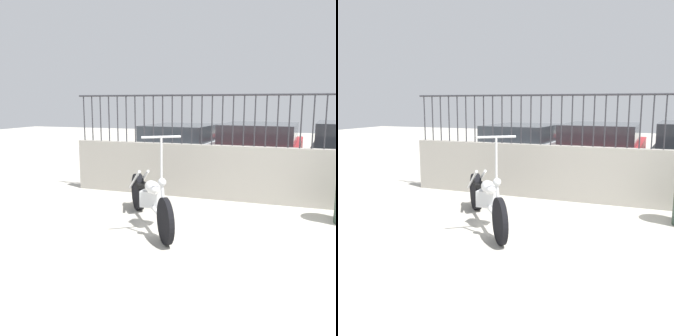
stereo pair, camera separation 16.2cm
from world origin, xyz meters
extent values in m
plane|color=#B7B2A5|center=(0.00, 0.00, 0.00)|extent=(40.00, 40.00, 0.00)
cube|color=#9E998E|center=(0.00, 2.47, 0.51)|extent=(9.16, 0.18, 1.03)
cylinder|color=#2D2D33|center=(-4.48, 2.47, 1.49)|extent=(0.02, 0.02, 0.93)
cylinder|color=#2D2D33|center=(-4.29, 2.47, 1.49)|extent=(0.02, 0.02, 0.93)
cylinder|color=#2D2D33|center=(-4.09, 2.47, 1.49)|extent=(0.02, 0.02, 0.93)
cylinder|color=#2D2D33|center=(-3.90, 2.47, 1.49)|extent=(0.02, 0.02, 0.93)
cylinder|color=#2D2D33|center=(-3.70, 2.47, 1.49)|extent=(0.02, 0.02, 0.93)
cylinder|color=#2D2D33|center=(-3.51, 2.47, 1.49)|extent=(0.02, 0.02, 0.93)
cylinder|color=#2D2D33|center=(-3.31, 2.47, 1.49)|extent=(0.02, 0.02, 0.93)
cylinder|color=#2D2D33|center=(-3.12, 2.47, 1.49)|extent=(0.02, 0.02, 0.93)
cylinder|color=#2D2D33|center=(-2.92, 2.47, 1.49)|extent=(0.02, 0.02, 0.93)
cylinder|color=#2D2D33|center=(-2.73, 2.47, 1.49)|extent=(0.02, 0.02, 0.93)
cylinder|color=#2D2D33|center=(-2.53, 2.47, 1.49)|extent=(0.02, 0.02, 0.93)
cylinder|color=#2D2D33|center=(-2.34, 2.47, 1.49)|extent=(0.02, 0.02, 0.93)
cylinder|color=#2D2D33|center=(-2.14, 2.47, 1.49)|extent=(0.02, 0.02, 0.93)
cylinder|color=#2D2D33|center=(-1.95, 2.47, 1.49)|extent=(0.02, 0.02, 0.93)
cylinder|color=#2D2D33|center=(-1.75, 2.47, 1.49)|extent=(0.02, 0.02, 0.93)
cylinder|color=#2D2D33|center=(-1.56, 2.47, 1.49)|extent=(0.02, 0.02, 0.93)
cylinder|color=#2D2D33|center=(-1.36, 2.47, 1.49)|extent=(0.02, 0.02, 0.93)
cylinder|color=#2D2D33|center=(-1.17, 2.47, 1.49)|extent=(0.02, 0.02, 0.93)
cylinder|color=#2D2D33|center=(-0.97, 2.47, 1.49)|extent=(0.02, 0.02, 0.93)
cylinder|color=#2D2D33|center=(-0.78, 2.47, 1.49)|extent=(0.02, 0.02, 0.93)
cylinder|color=#2D2D33|center=(-0.58, 2.47, 1.49)|extent=(0.02, 0.02, 0.93)
cylinder|color=#2D2D33|center=(-0.39, 2.47, 1.49)|extent=(0.02, 0.02, 0.93)
cylinder|color=#2D2D33|center=(-0.19, 2.47, 1.49)|extent=(0.02, 0.02, 0.93)
cylinder|color=#2D2D33|center=(0.00, 2.47, 1.49)|extent=(0.02, 0.02, 0.93)
cylinder|color=#2D2D33|center=(0.19, 2.47, 1.49)|extent=(0.02, 0.02, 0.93)
cylinder|color=#2D2D33|center=(0.00, 2.47, 1.94)|extent=(9.16, 0.04, 0.04)
cylinder|color=black|center=(-1.76, -0.04, 0.31)|extent=(0.42, 0.53, 0.61)
cylinder|color=black|center=(-2.75, 1.32, 0.31)|extent=(0.46, 0.57, 0.62)
cylinder|color=silver|center=(-2.25, 0.64, 0.31)|extent=(0.96, 1.28, 0.06)
cube|color=silver|center=(-2.23, 0.60, 0.41)|extent=(0.28, 0.18, 0.24)
ellipsoid|color=silver|center=(-2.15, 0.50, 0.61)|extent=(0.44, 0.50, 0.18)
cube|color=black|center=(-2.57, 1.08, 0.49)|extent=(0.29, 0.32, 0.06)
cylinder|color=silver|center=(-1.81, 0.04, 0.56)|extent=(0.17, 0.20, 0.51)
sphere|color=silver|center=(-1.85, 0.08, 0.79)|extent=(0.11, 0.11, 0.11)
cylinder|color=silver|center=(-1.87, 0.11, 1.09)|extent=(0.03, 0.03, 0.56)
cylinder|color=silver|center=(-1.87, 0.11, 1.37)|extent=(0.44, 0.33, 0.03)
cylinder|color=silver|center=(-2.78, 1.24, 0.53)|extent=(0.53, 0.70, 0.47)
cylinder|color=silver|center=(-2.66, 1.32, 0.53)|extent=(0.53, 0.70, 0.47)
cylinder|color=black|center=(-3.93, 6.54, 0.32)|extent=(0.15, 0.65, 0.64)
cylinder|color=black|center=(-2.21, 6.42, 0.32)|extent=(0.15, 0.65, 0.64)
cylinder|color=black|center=(-4.09, 4.05, 0.32)|extent=(0.15, 0.65, 0.64)
cylinder|color=black|center=(-2.38, 3.94, 0.32)|extent=(0.15, 0.65, 0.64)
cube|color=#B7BABF|center=(-3.15, 5.24, 0.53)|extent=(2.09, 4.13, 0.59)
cube|color=#2D3338|center=(-3.17, 5.04, 1.03)|extent=(1.77, 2.04, 0.41)
cylinder|color=black|center=(-1.98, 6.53, 0.32)|extent=(0.13, 0.64, 0.64)
cylinder|color=black|center=(-0.21, 6.48, 0.32)|extent=(0.13, 0.64, 0.64)
cylinder|color=black|center=(-2.06, 3.91, 0.32)|extent=(0.13, 0.64, 0.64)
cylinder|color=black|center=(-0.29, 3.85, 0.32)|extent=(0.13, 0.64, 0.64)
cube|color=#AD191E|center=(-1.14, 5.19, 0.54)|extent=(2.02, 4.30, 0.59)
cube|color=#2D3338|center=(-1.14, 4.98, 1.07)|extent=(1.76, 2.09, 0.48)
cylinder|color=black|center=(0.24, 6.38, 0.32)|extent=(0.16, 0.65, 0.64)
cylinder|color=black|center=(0.04, 3.77, 0.32)|extent=(0.16, 0.65, 0.64)
camera|label=1|loc=(-0.18, -4.36, 1.80)|focal=40.00mm
camera|label=2|loc=(-0.02, -4.30, 1.80)|focal=40.00mm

